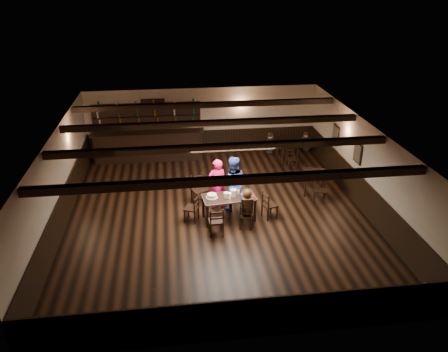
{
  "coord_description": "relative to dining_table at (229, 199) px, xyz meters",
  "views": [
    {
      "loc": [
        -1.28,
        -11.46,
        6.71
      ],
      "look_at": [
        0.22,
        0.2,
        1.2
      ],
      "focal_mm": 35.0,
      "sensor_mm": 36.0,
      "label": 1
    }
  ],
  "objects": [
    {
      "name": "man_blue",
      "position": [
        0.19,
        0.6,
        0.21
      ],
      "size": [
        0.87,
        0.68,
        1.76
      ],
      "primitive_type": "imported",
      "rotation": [
        0.0,
        0.0,
        3.12
      ],
      "color": "navy",
      "rests_on": "ground"
    },
    {
      "name": "woman_pink",
      "position": [
        -0.26,
        0.73,
        0.15
      ],
      "size": [
        0.65,
        0.47,
        1.65
      ],
      "primitive_type": "imported",
      "rotation": [
        0.0,
        0.0,
        3.28
      ],
      "color": "#FF2160",
      "rests_on": "ground"
    },
    {
      "name": "tea_light",
      "position": [
        0.05,
        0.13,
        0.11
      ],
      "size": [
        0.05,
        0.05,
        0.06
      ],
      "color": "#A5A8AD",
      "rests_on": "dining_table"
    },
    {
      "name": "chair_far_pushed",
      "position": [
        -0.82,
        1.15,
        -0.11
      ],
      "size": [
        0.58,
        0.57,
        0.96
      ],
      "color": "black",
      "rests_on": "ground"
    },
    {
      "name": "back_table_a",
      "position": [
        3.04,
        1.33,
        -0.02
      ],
      "size": [
        0.92,
        0.92,
        0.75
      ],
      "color": "black",
      "rests_on": "ground"
    },
    {
      "name": "plate_stack_b",
      "position": [
        0.14,
        0.03,
        0.19
      ],
      "size": [
        0.18,
        0.18,
        0.21
      ],
      "primitive_type": "cylinder",
      "color": "white",
      "rests_on": "dining_table"
    },
    {
      "name": "chair_end_right",
      "position": [
        1.15,
        -0.08,
        -0.17
      ],
      "size": [
        0.49,
        0.5,
        0.85
      ],
      "color": "black",
      "rests_on": "ground"
    },
    {
      "name": "seated_person",
      "position": [
        0.44,
        -0.56,
        0.15
      ],
      "size": [
        0.33,
        0.49,
        0.8
      ],
      "color": "black",
      "rests_on": "ground"
    },
    {
      "name": "menu_blue",
      "position": [
        0.54,
        0.14,
        0.09
      ],
      "size": [
        0.38,
        0.32,
        0.0
      ],
      "primitive_type": "cube",
      "rotation": [
        0.0,
        0.0,
        -0.33
      ],
      "color": "#101A51",
      "rests_on": "dining_table"
    },
    {
      "name": "chair_end_left",
      "position": [
        -1.04,
        0.03,
        -0.18
      ],
      "size": [
        0.49,
        0.5,
        0.83
      ],
      "color": "black",
      "rests_on": "ground"
    },
    {
      "name": "room_shell",
      "position": [
        -0.29,
        0.32,
        1.08
      ],
      "size": [
        9.02,
        10.02,
        2.71
      ],
      "color": "beige",
      "rests_on": "ground"
    },
    {
      "name": "drink_glass",
      "position": [
        0.32,
        0.19,
        0.14
      ],
      "size": [
        0.07,
        0.07,
        0.11
      ],
      "primitive_type": "cylinder",
      "color": "silver",
      "rests_on": "dining_table"
    },
    {
      "name": "bg_patron_left",
      "position": [
        2.15,
        4.04,
        0.17
      ],
      "size": [
        0.32,
        0.41,
        0.75
      ],
      "color": "black",
      "rests_on": "ground"
    },
    {
      "name": "chair_near_left",
      "position": [
        -0.47,
        -0.85,
        -0.17
      ],
      "size": [
        0.42,
        0.4,
        0.86
      ],
      "color": "black",
      "rests_on": "ground"
    },
    {
      "name": "salt_shaker",
      "position": [
        0.37,
        -0.04,
        0.13
      ],
      "size": [
        0.04,
        0.04,
        0.09
      ],
      "primitive_type": "cylinder",
      "color": "silver",
      "rests_on": "dining_table"
    },
    {
      "name": "bar_counter",
      "position": [
        -2.46,
        5.0,
        0.06
      ],
      "size": [
        4.31,
        0.7,
        2.2
      ],
      "color": "black",
      "rests_on": "ground"
    },
    {
      "name": "ground",
      "position": [
        -0.3,
        0.29,
        -0.67
      ],
      "size": [
        10.0,
        10.0,
        0.0
      ],
      "primitive_type": "plane",
      "color": "black",
      "rests_on": "ground"
    },
    {
      "name": "bg_patron_right",
      "position": [
        3.56,
        4.11,
        0.15
      ],
      "size": [
        0.24,
        0.36,
        0.7
      ],
      "color": "black",
      "rests_on": "ground"
    },
    {
      "name": "pepper_shaker",
      "position": [
        0.41,
        -0.04,
        0.13
      ],
      "size": [
        0.04,
        0.04,
        0.1
      ],
      "primitive_type": "cylinder",
      "color": "#A5A8AD",
      "rests_on": "dining_table"
    },
    {
      "name": "chair_near_right",
      "position": [
        0.41,
        -0.6,
        -0.21
      ],
      "size": [
        0.46,
        0.45,
        0.78
      ],
      "color": "black",
      "rests_on": "ground"
    },
    {
      "name": "dining_table",
      "position": [
        0.0,
        0.0,
        0.0
      ],
      "size": [
        1.61,
        0.92,
        0.75
      ],
      "color": "black",
      "rests_on": "ground"
    },
    {
      "name": "cake",
      "position": [
        -0.5,
        0.02,
        0.13
      ],
      "size": [
        0.34,
        0.34,
        0.11
      ],
      "color": "white",
      "rests_on": "dining_table"
    },
    {
      "name": "plate_stack_a",
      "position": [
        -0.07,
        -0.03,
        0.16
      ],
      "size": [
        0.17,
        0.17,
        0.16
      ],
      "primitive_type": "cylinder",
      "color": "white",
      "rests_on": "dining_table"
    },
    {
      "name": "back_table_b",
      "position": [
        2.83,
        3.99,
        -0.03
      ],
      "size": [
        0.75,
        0.75,
        0.75
      ],
      "color": "black",
      "rests_on": "ground"
    },
    {
      "name": "menu_red",
      "position": [
        0.56,
        -0.07,
        0.09
      ],
      "size": [
        0.39,
        0.33,
        0.0
      ],
      "primitive_type": "cube",
      "rotation": [
        0.0,
        0.0,
        0.31
      ],
      "color": "maroon",
      "rests_on": "dining_table"
    }
  ]
}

